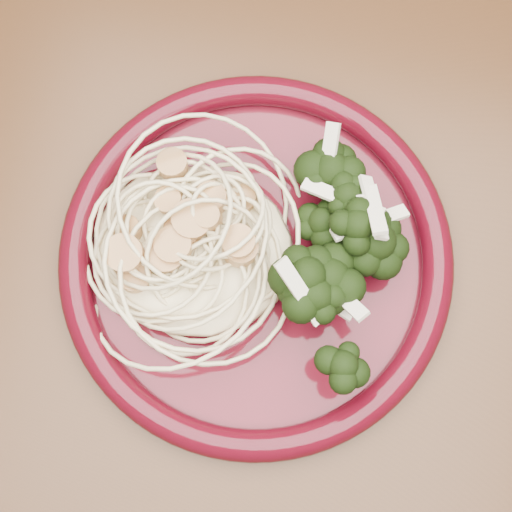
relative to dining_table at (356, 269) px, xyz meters
name	(u,v)px	position (x,y,z in m)	size (l,w,h in m)	color
dining_table	(356,269)	(0.00, 0.00, 0.00)	(1.20, 0.80, 0.75)	#472814
dinner_plate	(256,259)	(-0.08, -0.04, 0.11)	(0.32, 0.32, 0.02)	#470B15
spaghetti_pile	(191,245)	(-0.13, -0.04, 0.12)	(0.15, 0.13, 0.03)	beige
scallop_cluster	(186,231)	(-0.13, -0.04, 0.16)	(0.14, 0.14, 0.05)	tan
broccoli_pile	(337,264)	(-0.03, -0.03, 0.13)	(0.10, 0.16, 0.05)	black
onion_garnish	(343,253)	(-0.03, -0.03, 0.17)	(0.07, 0.10, 0.05)	#EBE3C7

